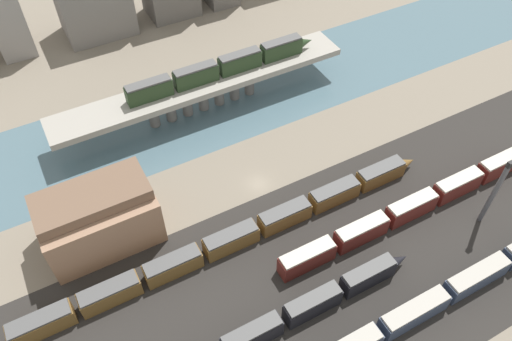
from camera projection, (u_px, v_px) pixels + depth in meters
The scene contains 13 objects.
ground_plane at pixel (258, 184), 98.52m from camera, with size 400.00×400.00×0.00m, color #756B5B.
railbed_yard at pixel (326, 279), 84.38m from camera, with size 280.00×42.00×0.01m, color #282623.
river_water at pixel (204, 108), 113.76m from camera, with size 320.00×27.39×0.01m, color #47606B.
bridge at pixel (202, 87), 109.27m from camera, with size 67.17×8.90×7.53m.
train_on_bridge at pixel (222, 67), 108.31m from camera, with size 44.82×2.67×4.12m.
train_yard_near at pixel (453, 291), 80.74m from camera, with size 56.23×2.94×3.92m.
train_yard_mid at pixel (258, 333), 75.92m from camera, with size 56.66×2.67×4.07m.
train_yard_far at pixel (416, 206), 92.26m from camera, with size 59.10×2.87×4.19m.
train_yard_outer at pixel (238, 237), 87.85m from camera, with size 78.96×3.08×3.75m.
warehouse_building at pixel (98, 216), 85.98m from camera, with size 19.27×12.63×12.13m.
signal_tower at pixel (494, 193), 86.88m from camera, with size 1.00×0.85×15.67m.
city_block_center at pixel (6, 17), 123.02m from camera, with size 8.03×12.92×18.00m, color gray.
city_block_right at pixel (94, 3), 129.08m from camera, with size 17.73×13.57×16.16m, color slate.
Camera 1 is at (-30.84, -56.08, 74.95)m, focal length 35.00 mm.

